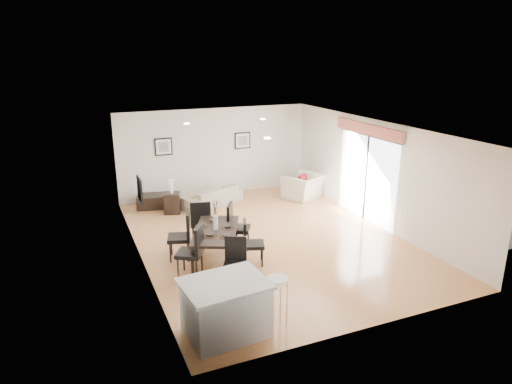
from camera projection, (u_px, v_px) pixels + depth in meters
name	position (u px, v px, depth m)	size (l,w,h in m)	color
ground	(268.00, 239.00, 11.00)	(8.00, 8.00, 0.00)	tan
wall_back	(215.00, 152.00, 14.12)	(6.00, 0.04, 2.70)	silver
wall_front	(375.00, 252.00, 7.08)	(6.00, 0.04, 2.70)	silver
wall_left	(138.00, 201.00, 9.48)	(0.04, 8.00, 2.70)	silver
wall_right	(375.00, 173.00, 11.72)	(0.04, 8.00, 2.70)	silver
ceiling	(269.00, 128.00, 10.20)	(6.00, 8.00, 0.02)	white
sofa	(212.00, 196.00, 13.35)	(1.87, 0.73, 0.55)	gray
armchair	(304.00, 186.00, 14.00)	(1.13, 0.99, 0.73)	silver
courtyard_plant_a	(470.00, 202.00, 12.64)	(0.61, 0.53, 0.68)	#415E28
courtyard_plant_b	(439.00, 192.00, 13.66)	(0.34, 0.34, 0.60)	#415E28
dining_table	(216.00, 233.00, 9.68)	(1.51, 1.94, 0.72)	black
dining_chair_wnear	(194.00, 248.00, 9.03)	(0.67, 0.67, 1.08)	black
dining_chair_wfar	(183.00, 233.00, 9.82)	(0.60, 0.60, 1.07)	black
dining_chair_enear	(250.00, 240.00, 9.58)	(0.56, 0.56, 0.97)	black
dining_chair_efar	(235.00, 224.00, 10.34)	(0.65, 0.65, 1.06)	black
dining_chair_head	(235.00, 258.00, 8.77)	(0.57, 0.57, 0.94)	black
dining_chair_foot	(201.00, 220.00, 10.63)	(0.57, 0.57, 1.05)	black
vase	(215.00, 219.00, 9.58)	(0.79, 1.24, 0.65)	white
coffee_table	(154.00, 201.00, 13.18)	(0.96, 0.58, 0.38)	black
side_table	(172.00, 203.00, 12.72)	(0.43, 0.43, 0.58)	black
table_lamp	(171.00, 185.00, 12.56)	(0.20, 0.20, 0.37)	white
cushion	(302.00, 180.00, 13.80)	(0.35, 0.11, 0.35)	#A51522
kitchen_island	(225.00, 308.00, 7.20)	(1.40, 1.12, 0.92)	silver
bar_stool	(277.00, 284.00, 7.47)	(0.37, 0.37, 0.80)	white
framed_print_back_left	(163.00, 147.00, 13.41)	(0.52, 0.04, 0.52)	black
framed_print_back_right	(243.00, 140.00, 14.34)	(0.52, 0.04, 0.52)	black
framed_print_left_wall	(140.00, 190.00, 9.23)	(0.04, 0.52, 0.52)	black
sliding_door	(367.00, 158.00, 11.88)	(0.12, 2.70, 2.57)	white
courtyard	(442.00, 169.00, 13.79)	(6.00, 6.00, 2.00)	gray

